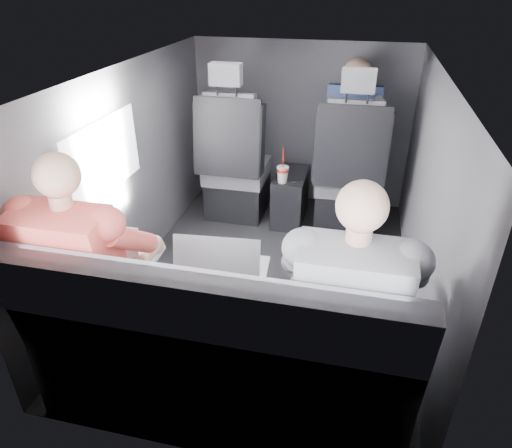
% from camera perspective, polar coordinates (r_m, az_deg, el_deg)
% --- Properties ---
extents(floor, '(2.60, 2.60, 0.00)m').
position_cam_1_polar(floor, '(3.09, 1.50, -6.88)').
color(floor, black).
rests_on(floor, ground).
extents(ceiling, '(2.60, 2.60, 0.00)m').
position_cam_1_polar(ceiling, '(2.54, 1.91, 18.57)').
color(ceiling, '#B2B2AD').
rests_on(ceiling, panel_back).
extents(panel_left, '(0.02, 2.60, 1.35)m').
position_cam_1_polar(panel_left, '(3.04, -15.28, 6.03)').
color(panel_left, '#56565B').
rests_on(panel_left, floor).
extents(panel_right, '(0.02, 2.60, 1.35)m').
position_cam_1_polar(panel_right, '(2.73, 20.51, 2.53)').
color(panel_right, '#56565B').
rests_on(panel_right, floor).
extents(panel_front, '(1.80, 0.02, 1.35)m').
position_cam_1_polar(panel_front, '(3.95, 5.57, 12.22)').
color(panel_front, '#56565B').
rests_on(panel_front, floor).
extents(panel_back, '(1.80, 0.02, 1.35)m').
position_cam_1_polar(panel_back, '(1.69, -7.46, -13.56)').
color(panel_back, '#56565B').
rests_on(panel_back, floor).
extents(side_window, '(0.02, 0.75, 0.42)m').
position_cam_1_polar(side_window, '(2.71, -18.35, 7.87)').
color(side_window, white).
rests_on(side_window, panel_left).
extents(seatbelt, '(0.35, 0.11, 0.59)m').
position_cam_1_polar(seatbelt, '(3.28, 11.99, 10.48)').
color(seatbelt, black).
rests_on(seatbelt, front_seat_right).
extents(front_seat_left, '(0.52, 0.58, 1.26)m').
position_cam_1_polar(front_seat_left, '(3.70, -2.62, 6.64)').
color(front_seat_left, black).
rests_on(front_seat_left, floor).
extents(front_seat_right, '(0.52, 0.58, 1.26)m').
position_cam_1_polar(front_seat_right, '(3.58, 11.46, 5.26)').
color(front_seat_right, black).
rests_on(front_seat_right, floor).
extents(center_console, '(0.24, 0.48, 0.41)m').
position_cam_1_polar(center_console, '(3.73, 4.30, 3.42)').
color(center_console, black).
rests_on(center_console, floor).
extents(rear_bench, '(1.60, 0.57, 0.92)m').
position_cam_1_polar(rear_bench, '(2.11, -4.54, -16.66)').
color(rear_bench, '#59595D').
rests_on(rear_bench, floor).
extents(soda_cup, '(0.09, 0.09, 0.28)m').
position_cam_1_polar(soda_cup, '(3.47, 3.35, 6.30)').
color(soda_cup, white).
rests_on(soda_cup, center_console).
extents(laptop_white, '(0.36, 0.34, 0.26)m').
position_cam_1_polar(laptop_white, '(2.26, -17.19, -3.75)').
color(laptop_white, white).
rests_on(laptop_white, passenger_rear_left).
extents(laptop_silver, '(0.39, 0.36, 0.26)m').
position_cam_1_polar(laptop_silver, '(2.07, -4.06, -5.55)').
color(laptop_silver, '#B3B3B8').
rests_on(laptop_silver, rear_bench).
extents(laptop_black, '(0.31, 0.28, 0.22)m').
position_cam_1_polar(laptop_black, '(2.04, 11.52, -7.12)').
color(laptop_black, black).
rests_on(laptop_black, passenger_rear_right).
extents(passenger_rear_left, '(0.50, 0.62, 1.23)m').
position_cam_1_polar(passenger_rear_left, '(2.19, -19.55, -5.52)').
color(passenger_rear_left, '#323136').
rests_on(passenger_rear_left, rear_bench).
extents(passenger_rear_right, '(0.50, 0.62, 1.23)m').
position_cam_1_polar(passenger_rear_right, '(1.90, 11.51, -10.20)').
color(passenger_rear_right, navy).
rests_on(passenger_rear_right, rear_bench).
extents(passenger_front_right, '(0.41, 0.41, 0.84)m').
position_cam_1_polar(passenger_front_right, '(3.70, 11.88, 11.87)').
color(passenger_front_right, navy).
rests_on(passenger_front_right, front_seat_right).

